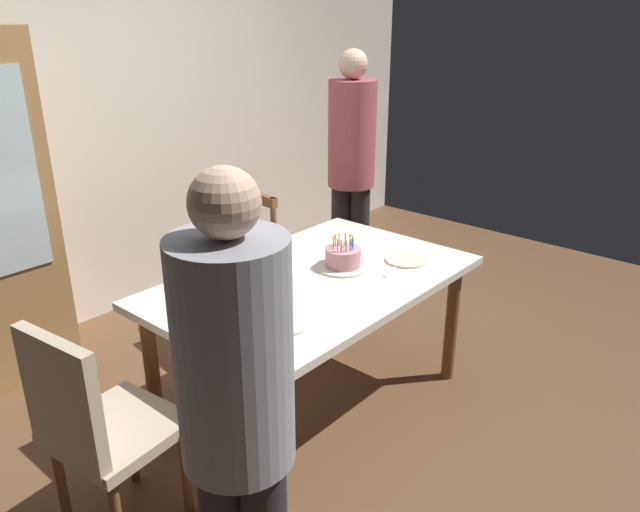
{
  "coord_description": "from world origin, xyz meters",
  "views": [
    {
      "loc": [
        -2.07,
        -1.83,
        1.97
      ],
      "look_at": [
        0.05,
        0.0,
        0.84
      ],
      "focal_mm": 34.52,
      "sensor_mm": 36.0,
      "label": 1
    }
  ],
  "objects_px": {
    "chair_spindle_back": "(235,274)",
    "person_guest": "(351,163)",
    "chair_upholstered": "(95,424)",
    "plate_near_guest": "(406,260)",
    "plate_near_celebrant": "(284,323)",
    "plate_far_side": "(269,270)",
    "person_celebrant": "(237,415)",
    "dining_table": "(313,293)",
    "birthday_cake": "(343,259)"
  },
  "relations": [
    {
      "from": "plate_near_celebrant",
      "to": "chair_spindle_back",
      "type": "xyz_separation_m",
      "value": [
        0.64,
        1.05,
        -0.29
      ]
    },
    {
      "from": "plate_near_celebrant",
      "to": "chair_upholstered",
      "type": "height_order",
      "value": "chair_upholstered"
    },
    {
      "from": "dining_table",
      "to": "person_celebrant",
      "type": "relative_size",
      "value": 0.98
    },
    {
      "from": "person_celebrant",
      "to": "person_guest",
      "type": "height_order",
      "value": "person_guest"
    },
    {
      "from": "chair_upholstered",
      "to": "person_guest",
      "type": "height_order",
      "value": "person_guest"
    },
    {
      "from": "person_celebrant",
      "to": "plate_near_celebrant",
      "type": "bearing_deg",
      "value": 35.56
    },
    {
      "from": "plate_far_side",
      "to": "chair_spindle_back",
      "type": "bearing_deg",
      "value": 64.49
    },
    {
      "from": "plate_far_side",
      "to": "plate_near_guest",
      "type": "bearing_deg",
      "value": -38.98
    },
    {
      "from": "plate_near_celebrant",
      "to": "chair_upholstered",
      "type": "relative_size",
      "value": 0.23
    },
    {
      "from": "plate_near_guest",
      "to": "person_guest",
      "type": "relative_size",
      "value": 0.13
    },
    {
      "from": "plate_near_guest",
      "to": "person_guest",
      "type": "xyz_separation_m",
      "value": [
        0.69,
        0.91,
        0.25
      ]
    },
    {
      "from": "dining_table",
      "to": "person_celebrant",
      "type": "height_order",
      "value": "person_celebrant"
    },
    {
      "from": "birthday_cake",
      "to": "plate_far_side",
      "type": "height_order",
      "value": "birthday_cake"
    },
    {
      "from": "plate_far_side",
      "to": "person_guest",
      "type": "distance_m",
      "value": 1.36
    },
    {
      "from": "chair_spindle_back",
      "to": "chair_upholstered",
      "type": "xyz_separation_m",
      "value": [
        -1.39,
        -0.79,
        0.07
      ]
    },
    {
      "from": "plate_near_guest",
      "to": "person_celebrant",
      "type": "relative_size",
      "value": 0.14
    },
    {
      "from": "birthday_cake",
      "to": "plate_near_guest",
      "type": "relative_size",
      "value": 1.27
    },
    {
      "from": "plate_near_guest",
      "to": "person_celebrant",
      "type": "xyz_separation_m",
      "value": [
        -1.63,
        -0.51,
        0.18
      ]
    },
    {
      "from": "plate_near_guest",
      "to": "person_celebrant",
      "type": "height_order",
      "value": "person_celebrant"
    },
    {
      "from": "birthday_cake",
      "to": "person_guest",
      "type": "xyz_separation_m",
      "value": [
        0.98,
        0.72,
        0.21
      ]
    },
    {
      "from": "plate_far_side",
      "to": "person_celebrant",
      "type": "bearing_deg",
      "value": -138.08
    },
    {
      "from": "plate_near_celebrant",
      "to": "plate_far_side",
      "type": "relative_size",
      "value": 1.0
    },
    {
      "from": "chair_upholstered",
      "to": "plate_far_side",
      "type": "bearing_deg",
      "value": 9.77
    },
    {
      "from": "birthday_cake",
      "to": "plate_near_celebrant",
      "type": "xyz_separation_m",
      "value": [
        -0.64,
        -0.2,
        -0.04
      ]
    },
    {
      "from": "dining_table",
      "to": "birthday_cake",
      "type": "xyz_separation_m",
      "value": [
        0.2,
        -0.03,
        0.13
      ]
    },
    {
      "from": "person_celebrant",
      "to": "plate_far_side",
      "type": "bearing_deg",
      "value": 41.92
    },
    {
      "from": "birthday_cake",
      "to": "chair_spindle_back",
      "type": "bearing_deg",
      "value": 89.5
    },
    {
      "from": "person_guest",
      "to": "plate_far_side",
      "type": "bearing_deg",
      "value": -159.8
    },
    {
      "from": "dining_table",
      "to": "birthday_cake",
      "type": "height_order",
      "value": "birthday_cake"
    },
    {
      "from": "plate_near_guest",
      "to": "chair_spindle_back",
      "type": "relative_size",
      "value": 0.23
    },
    {
      "from": "plate_near_guest",
      "to": "chair_spindle_back",
      "type": "height_order",
      "value": "chair_spindle_back"
    },
    {
      "from": "birthday_cake",
      "to": "chair_upholstered",
      "type": "distance_m",
      "value": 1.41
    },
    {
      "from": "plate_near_celebrant",
      "to": "person_guest",
      "type": "relative_size",
      "value": 0.13
    },
    {
      "from": "person_guest",
      "to": "person_celebrant",
      "type": "bearing_deg",
      "value": -148.52
    },
    {
      "from": "birthday_cake",
      "to": "plate_near_celebrant",
      "type": "distance_m",
      "value": 0.67
    },
    {
      "from": "plate_near_celebrant",
      "to": "person_celebrant",
      "type": "bearing_deg",
      "value": -144.44
    },
    {
      "from": "plate_far_side",
      "to": "person_celebrant",
      "type": "relative_size",
      "value": 0.14
    },
    {
      "from": "chair_spindle_back",
      "to": "plate_near_guest",
      "type": "bearing_deg",
      "value": -75.16
    },
    {
      "from": "plate_near_guest",
      "to": "person_guest",
      "type": "bearing_deg",
      "value": 52.91
    },
    {
      "from": "dining_table",
      "to": "person_guest",
      "type": "distance_m",
      "value": 1.4
    },
    {
      "from": "dining_table",
      "to": "plate_far_side",
      "type": "relative_size",
      "value": 7.29
    },
    {
      "from": "person_guest",
      "to": "dining_table",
      "type": "bearing_deg",
      "value": -149.6
    },
    {
      "from": "plate_near_guest",
      "to": "chair_upholstered",
      "type": "relative_size",
      "value": 0.23
    },
    {
      "from": "chair_upholstered",
      "to": "person_guest",
      "type": "bearing_deg",
      "value": 15.42
    },
    {
      "from": "plate_far_side",
      "to": "plate_near_celebrant",
      "type": "bearing_deg",
      "value": -128.46
    },
    {
      "from": "plate_near_celebrant",
      "to": "plate_near_guest",
      "type": "relative_size",
      "value": 1.0
    },
    {
      "from": "plate_near_guest",
      "to": "person_guest",
      "type": "height_order",
      "value": "person_guest"
    },
    {
      "from": "birthday_cake",
      "to": "person_guest",
      "type": "height_order",
      "value": "person_guest"
    },
    {
      "from": "birthday_cake",
      "to": "person_celebrant",
      "type": "xyz_separation_m",
      "value": [
        -1.35,
        -0.71,
        0.14
      ]
    },
    {
      "from": "chair_spindle_back",
      "to": "person_guest",
      "type": "relative_size",
      "value": 0.55
    }
  ]
}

